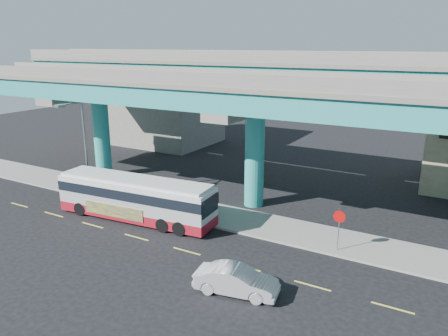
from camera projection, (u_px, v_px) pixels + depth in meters
The scene contains 10 objects.
ground at pixel (190, 249), 27.00m from camera, with size 120.00×120.00×0.00m, color black.
sidewalk at pixel (232, 218), 31.57m from camera, with size 70.00×4.00×0.15m, color gray.
lane_markings at pixel (187, 251), 26.75m from camera, with size 58.00×0.12×0.01m.
viaduct at pixel (257, 88), 32.09m from camera, with size 52.00×12.40×11.70m.
building_concrete at pixel (165, 107), 55.35m from camera, with size 12.00×10.00×9.00m, color gray.
transit_bus at pixel (136, 197), 31.21m from camera, with size 12.20×3.62×3.09m.
sedan at pixel (236, 281), 22.08m from camera, with size 4.51×2.25×1.42m, color #B4B4B9.
parked_car at pixel (120, 185), 36.67m from camera, with size 4.35×2.81×1.38m, color #2B2B30.
street_lamp at pixel (79, 135), 34.53m from camera, with size 0.50×2.57×7.91m.
stop_sign at pixel (339, 222), 26.10m from camera, with size 0.77×0.10×2.56m.
Camera 1 is at (14.08, -20.26, 12.26)m, focal length 35.00 mm.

